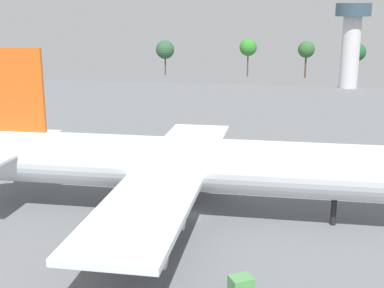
# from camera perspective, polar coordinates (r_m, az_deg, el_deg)

# --- Properties ---
(ground_plane) EXTENTS (241.88, 241.88, 0.00)m
(ground_plane) POSITION_cam_1_polar(r_m,az_deg,el_deg) (67.06, -0.00, -7.77)
(ground_plane) COLOR slate
(cargo_airplane) EXTENTS (60.47, 51.49, 20.80)m
(cargo_airplane) POSITION_cam_1_polar(r_m,az_deg,el_deg) (64.86, -0.05, -2.35)
(cargo_airplane) COLOR silver
(cargo_airplane) RESTS_ON ground_plane
(control_tower) EXTENTS (11.31, 11.31, 27.33)m
(control_tower) POSITION_cam_1_polar(r_m,az_deg,el_deg) (181.44, 17.01, 11.19)
(control_tower) COLOR silver
(control_tower) RESTS_ON ground_plane
(tree_line_backdrop) EXTENTS (103.29, 7.30, 14.60)m
(tree_line_backdrop) POSITION_cam_1_polar(r_m,az_deg,el_deg) (205.16, 13.02, 9.79)
(tree_line_backdrop) COLOR #51381E
(tree_line_backdrop) RESTS_ON ground_plane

